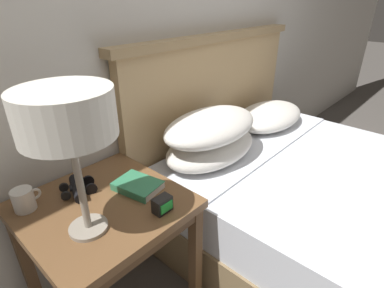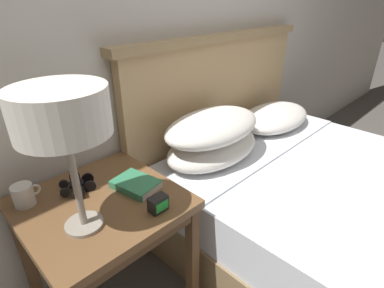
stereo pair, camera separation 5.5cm
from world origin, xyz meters
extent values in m
cube|color=beige|center=(0.00, 0.95, 1.30)|extent=(8.00, 0.06, 2.60)
cube|color=brown|center=(-0.67, 0.61, 0.60)|extent=(0.58, 0.58, 0.04)
cube|color=brown|center=(-0.67, 0.61, 0.56)|extent=(0.55, 0.55, 0.05)
cube|color=brown|center=(-0.41, 0.36, 0.29)|extent=(0.04, 0.04, 0.59)
cube|color=brown|center=(-0.92, 0.87, 0.29)|extent=(0.04, 0.04, 0.59)
cube|color=brown|center=(-0.41, 0.87, 0.29)|extent=(0.04, 0.04, 0.59)
cube|color=olive|center=(0.35, -0.10, 0.14)|extent=(1.39, 1.89, 0.28)
cube|color=silver|center=(0.35, -0.10, 0.40)|extent=(1.37, 1.85, 0.24)
cube|color=white|center=(0.35, 0.53, 0.52)|extent=(1.34, 0.28, 0.01)
cube|color=tan|center=(0.35, 0.88, 0.55)|extent=(1.46, 0.06, 1.09)
cube|color=#A4865B|center=(0.35, 0.88, 1.12)|extent=(1.53, 0.10, 0.04)
ellipsoid|color=silver|center=(0.03, 0.64, 0.59)|extent=(0.60, 0.36, 0.15)
ellipsoid|color=silver|center=(0.66, 0.64, 0.59)|extent=(0.60, 0.36, 0.15)
ellipsoid|color=silver|center=(0.02, 0.64, 0.72)|extent=(0.60, 0.36, 0.15)
cylinder|color=gray|center=(-0.78, 0.52, 0.63)|extent=(0.13, 0.13, 0.01)
cylinder|color=gray|center=(-0.78, 0.52, 0.81)|extent=(0.02, 0.02, 0.34)
cylinder|color=silver|center=(-0.78, 0.52, 1.04)|extent=(0.28, 0.28, 0.14)
cube|color=silver|center=(-0.52, 0.59, 0.64)|extent=(0.16, 0.20, 0.03)
cube|color=#337F56|center=(-0.52, 0.59, 0.65)|extent=(0.16, 0.20, 0.00)
cube|color=#337F56|center=(-0.58, 0.57, 0.64)|extent=(0.04, 0.18, 0.03)
cylinder|color=black|center=(-0.71, 0.71, 0.64)|extent=(0.07, 0.10, 0.04)
cylinder|color=black|center=(-0.66, 0.70, 0.64)|extent=(0.05, 0.03, 0.05)
cylinder|color=black|center=(-0.75, 0.73, 0.64)|extent=(0.04, 0.02, 0.04)
cylinder|color=black|center=(-0.69, 0.77, 0.64)|extent=(0.07, 0.10, 0.04)
cylinder|color=black|center=(-0.64, 0.76, 0.64)|extent=(0.05, 0.03, 0.05)
cylinder|color=black|center=(-0.73, 0.79, 0.64)|extent=(0.04, 0.02, 0.04)
cube|color=black|center=(-0.70, 0.74, 0.65)|extent=(0.07, 0.05, 0.01)
cylinder|color=black|center=(-0.70, 0.74, 0.66)|extent=(0.02, 0.02, 0.02)
cylinder|color=silver|center=(-0.88, 0.79, 0.67)|extent=(0.08, 0.08, 0.08)
torus|color=silver|center=(-0.84, 0.79, 0.67)|extent=(0.05, 0.01, 0.05)
cube|color=black|center=(-0.54, 0.41, 0.65)|extent=(0.07, 0.04, 0.06)
cube|color=green|center=(-0.54, 0.38, 0.65)|extent=(0.06, 0.00, 0.04)
camera|label=1|loc=(-1.12, -0.27, 1.34)|focal=28.00mm
camera|label=2|loc=(-1.08, -0.31, 1.34)|focal=28.00mm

